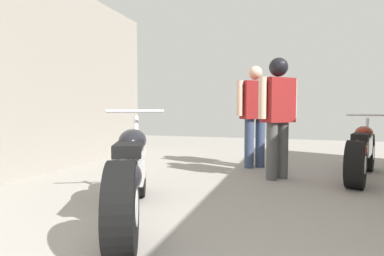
% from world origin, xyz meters
% --- Properties ---
extents(ground_plane, '(15.40, 15.40, 0.00)m').
position_xyz_m(ground_plane, '(0.00, 3.21, 0.00)').
color(ground_plane, gray).
extents(garage_partition_left, '(0.08, 7.06, 3.09)m').
position_xyz_m(garage_partition_left, '(-3.13, 3.21, 1.55)').
color(garage_partition_left, gray).
rests_on(garage_partition_left, ground_plane).
extents(motorcycle_maroon_cruiser, '(1.09, 2.01, 0.99)m').
position_xyz_m(motorcycle_maroon_cruiser, '(-0.84, 2.32, 0.42)').
color(motorcycle_maroon_cruiser, black).
rests_on(motorcycle_maroon_cruiser, ground_plane).
extents(motorcycle_black_naked, '(0.83, 1.96, 0.93)m').
position_xyz_m(motorcycle_black_naked, '(1.47, 4.83, 0.38)').
color(motorcycle_black_naked, black).
rests_on(motorcycle_black_naked, ground_plane).
extents(mechanic_in_blue, '(0.62, 0.50, 1.73)m').
position_xyz_m(mechanic_in_blue, '(-0.09, 5.26, 0.98)').
color(mechanic_in_blue, '#384766').
rests_on(mechanic_in_blue, ground_plane).
extents(mechanic_with_helmet, '(0.55, 0.55, 1.72)m').
position_xyz_m(mechanic_with_helmet, '(0.32, 4.45, 1.03)').
color(mechanic_with_helmet, '#4C4C4C').
rests_on(mechanic_with_helmet, ground_plane).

